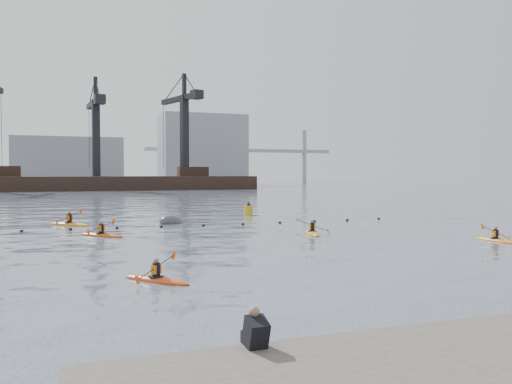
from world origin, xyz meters
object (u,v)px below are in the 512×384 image
Objects in this scene: mooring_buoy at (172,223)px; nav_buoy at (248,210)px; kayaker_3 at (312,232)px; kayaker_2 at (101,235)px; kayaker_5 at (69,224)px; kayaker_0 at (156,279)px; kayaker_4 at (496,240)px.

mooring_buoy is 1.71× the size of nav_buoy.
kayaker_3 reaches higher than mooring_buoy.
nav_buoy reaches higher than kayaker_3.
kayaker_5 reaches higher than kayaker_2.
kayaker_3 is (11.75, 11.37, 0.01)m from kayaker_0.
kayaker_3 is 10.48m from kayaker_4.
kayaker_5 is 2.22× the size of nav_buoy.
kayaker_5 is at bearing -164.16° from nav_buoy.
nav_buoy reaches higher than kayaker_0.
mooring_buoy is (7.31, -1.02, -0.11)m from kayaker_5.
kayaker_0 is at bearing -103.09° from mooring_buoy.
kayaker_2 is at bearing -129.51° from mooring_buoy.
kayaker_3 reaches higher than kayaker_4.
kayaker_0 is at bearing -126.84° from kayaker_5.
kayaker_2 is 8.98m from mooring_buoy.
kayaker_4 is 28.50m from kayaker_5.
kayaker_4 is at bearing -49.47° from mooring_buoy.
nav_buoy reaches higher than kayaker_4.
kayaker_5 is (-21.97, 18.16, 0.02)m from kayaker_4.
kayaker_0 is 16.35m from kayaker_3.
kayaker_2 is at bearing -121.18° from kayaker_5.
kayaker_0 is 1.86× the size of nav_buoy.
kayaker_0 is 22.25m from mooring_buoy.
kayaker_0 is 0.83× the size of kayaker_5.
nav_buoy is at bearing 33.61° from mooring_buoy.
kayaker_3 reaches higher than kayaker_0.
kayaker_3 is at bearing -41.33° from kayaker_4.
kayaker_0 is 0.84× the size of kayaker_3.
kayaker_5 is 16.05m from nav_buoy.
kayaker_4 is at bearing -73.84° from nav_buoy.
kayaker_2 is 0.99× the size of kayaker_4.
nav_buoy is at bearing 100.03° from kayaker_3.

